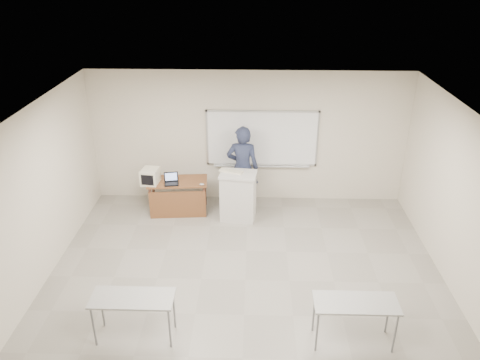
{
  "coord_description": "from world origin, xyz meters",
  "views": [
    {
      "loc": [
        0.12,
        -5.75,
        5.17
      ],
      "look_at": [
        -0.13,
        2.2,
        1.32
      ],
      "focal_mm": 35.0,
      "sensor_mm": 36.0,
      "label": 1
    }
  ],
  "objects_px": {
    "crt_monitor": "(150,176)",
    "laptop": "(172,181)",
    "presenter": "(243,168)",
    "instructor_desk": "(177,193)",
    "podium": "(238,196)",
    "whiteboard": "(262,139)",
    "keyboard": "(231,171)",
    "mouse": "(202,184)"
  },
  "relations": [
    {
      "from": "laptop",
      "to": "mouse",
      "type": "distance_m",
      "value": 0.65
    },
    {
      "from": "instructor_desk",
      "to": "keyboard",
      "type": "height_order",
      "value": "keyboard"
    },
    {
      "from": "whiteboard",
      "to": "mouse",
      "type": "relative_size",
      "value": 24.12
    },
    {
      "from": "mouse",
      "to": "presenter",
      "type": "bearing_deg",
      "value": 6.12
    },
    {
      "from": "whiteboard",
      "to": "laptop",
      "type": "height_order",
      "value": "whiteboard"
    },
    {
      "from": "podium",
      "to": "keyboard",
      "type": "bearing_deg",
      "value": 158.82
    },
    {
      "from": "instructor_desk",
      "to": "presenter",
      "type": "height_order",
      "value": "presenter"
    },
    {
      "from": "mouse",
      "to": "presenter",
      "type": "height_order",
      "value": "presenter"
    },
    {
      "from": "mouse",
      "to": "keyboard",
      "type": "xyz_separation_m",
      "value": [
        0.62,
        0.02,
        0.3
      ]
    },
    {
      "from": "instructor_desk",
      "to": "presenter",
      "type": "relative_size",
      "value": 0.66
    },
    {
      "from": "whiteboard",
      "to": "presenter",
      "type": "xyz_separation_m",
      "value": [
        -0.42,
        -0.42,
        -0.52
      ]
    },
    {
      "from": "presenter",
      "to": "laptop",
      "type": "bearing_deg",
      "value": 17.85
    },
    {
      "from": "mouse",
      "to": "podium",
      "type": "bearing_deg",
      "value": -25.54
    },
    {
      "from": "crt_monitor",
      "to": "presenter",
      "type": "relative_size",
      "value": 0.21
    },
    {
      "from": "crt_monitor",
      "to": "laptop",
      "type": "bearing_deg",
      "value": 7.27
    },
    {
      "from": "whiteboard",
      "to": "instructor_desk",
      "type": "height_order",
      "value": "whiteboard"
    },
    {
      "from": "podium",
      "to": "crt_monitor",
      "type": "bearing_deg",
      "value": -177.14
    },
    {
      "from": "mouse",
      "to": "keyboard",
      "type": "relative_size",
      "value": 0.2
    },
    {
      "from": "whiteboard",
      "to": "podium",
      "type": "distance_m",
      "value": 1.42
    },
    {
      "from": "laptop",
      "to": "presenter",
      "type": "xyz_separation_m",
      "value": [
        1.5,
        0.37,
        0.16
      ]
    },
    {
      "from": "instructor_desk",
      "to": "podium",
      "type": "relative_size",
      "value": 1.2
    },
    {
      "from": "podium",
      "to": "presenter",
      "type": "xyz_separation_m",
      "value": [
        0.08,
        0.5,
        0.43
      ]
    },
    {
      "from": "mouse",
      "to": "presenter",
      "type": "relative_size",
      "value": 0.05
    },
    {
      "from": "instructor_desk",
      "to": "laptop",
      "type": "height_order",
      "value": "laptop"
    },
    {
      "from": "crt_monitor",
      "to": "presenter",
      "type": "distance_m",
      "value": 1.99
    },
    {
      "from": "podium",
      "to": "crt_monitor",
      "type": "relative_size",
      "value": 2.66
    },
    {
      "from": "keyboard",
      "to": "podium",
      "type": "bearing_deg",
      "value": -9.25
    },
    {
      "from": "instructor_desk",
      "to": "laptop",
      "type": "xyz_separation_m",
      "value": [
        -0.1,
        -0.02,
        0.29
      ]
    },
    {
      "from": "crt_monitor",
      "to": "podium",
      "type": "bearing_deg",
      "value": 3.56
    },
    {
      "from": "whiteboard",
      "to": "instructor_desk",
      "type": "xyz_separation_m",
      "value": [
        -1.82,
        -0.78,
        -0.96
      ]
    },
    {
      "from": "instructor_desk",
      "to": "podium",
      "type": "xyz_separation_m",
      "value": [
        1.32,
        -0.15,
        0.02
      ]
    },
    {
      "from": "podium",
      "to": "laptop",
      "type": "distance_m",
      "value": 1.46
    },
    {
      "from": "crt_monitor",
      "to": "laptop",
      "type": "relative_size",
      "value": 1.34
    },
    {
      "from": "instructor_desk",
      "to": "keyboard",
      "type": "xyz_separation_m",
      "value": [
        1.17,
        -0.07,
        0.56
      ]
    },
    {
      "from": "mouse",
      "to": "presenter",
      "type": "xyz_separation_m",
      "value": [
        0.85,
        0.44,
        0.19
      ]
    },
    {
      "from": "crt_monitor",
      "to": "laptop",
      "type": "xyz_separation_m",
      "value": [
        0.45,
        -0.0,
        -0.1
      ]
    },
    {
      "from": "whiteboard",
      "to": "podium",
      "type": "xyz_separation_m",
      "value": [
        -0.5,
        -0.92,
        -0.95
      ]
    },
    {
      "from": "keyboard",
      "to": "mouse",
      "type": "bearing_deg",
      "value": -159.05
    },
    {
      "from": "whiteboard",
      "to": "instructor_desk",
      "type": "relative_size",
      "value": 1.95
    },
    {
      "from": "keyboard",
      "to": "presenter",
      "type": "distance_m",
      "value": 0.49
    },
    {
      "from": "crt_monitor",
      "to": "keyboard",
      "type": "height_order",
      "value": "keyboard"
    },
    {
      "from": "whiteboard",
      "to": "instructor_desk",
      "type": "distance_m",
      "value": 2.2
    }
  ]
}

